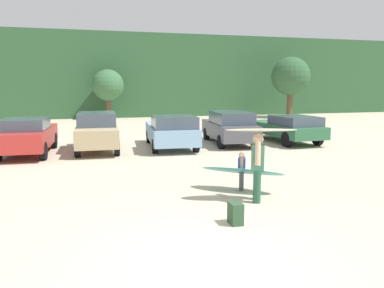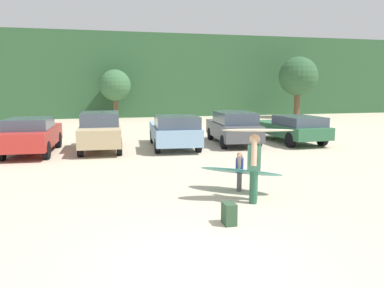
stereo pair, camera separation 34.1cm
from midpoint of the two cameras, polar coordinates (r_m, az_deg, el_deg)
The scene contains 14 objects.
ground_plane at distance 6.39m, azimuth 2.27°, elevation -17.40°, with size 120.00×120.00×0.00m, color beige.
hillside_ridge at distance 39.86m, azimuth -11.80°, elevation 9.86°, with size 108.00×12.00×7.39m, color #2D5633.
tree_far_left at distance 32.55m, azimuth -11.16°, elevation 8.58°, with size 2.60×2.60×4.13m.
tree_center_left at distance 34.65m, azimuth 15.90°, elevation 9.70°, with size 3.33×3.33×5.28m.
parked_car_red at distance 17.01m, azimuth -22.42°, elevation 1.30°, with size 2.06×4.44×1.51m.
parked_car_tan at distance 17.01m, azimuth -13.02°, elevation 2.00°, with size 1.87×4.16×1.66m.
parked_car_sky_blue at distance 17.20m, azimuth -2.10°, elevation 1.98°, with size 2.26×4.63×1.53m.
parked_car_dark_gray at distance 18.53m, azimuth 6.72°, elevation 2.55°, with size 2.13×4.59×1.58m.
parked_car_forest_green at distance 19.53m, azimuth 15.22°, elevation 2.36°, with size 2.04×4.76×1.36m.
person_adult at distance 9.35m, azimuth 10.34°, elevation -2.95°, with size 0.45×0.72×1.67m.
person_child at distance 10.36m, azimuth 8.08°, elevation -3.72°, with size 0.29×0.47×1.05m.
surfboard_cream at distance 9.18m, azimuth 10.89°, elevation 2.05°, with size 1.79×0.91×0.13m.
surfboard_teal at distance 10.26m, azimuth 8.16°, elevation -4.10°, with size 2.17×1.85×0.31m.
backpack_dropped at distance 7.95m, azimuth 6.83°, elevation -10.35°, with size 0.24×0.34×0.45m.
Camera 2 is at (-1.45, -5.55, 2.82)m, focal length 35.58 mm.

